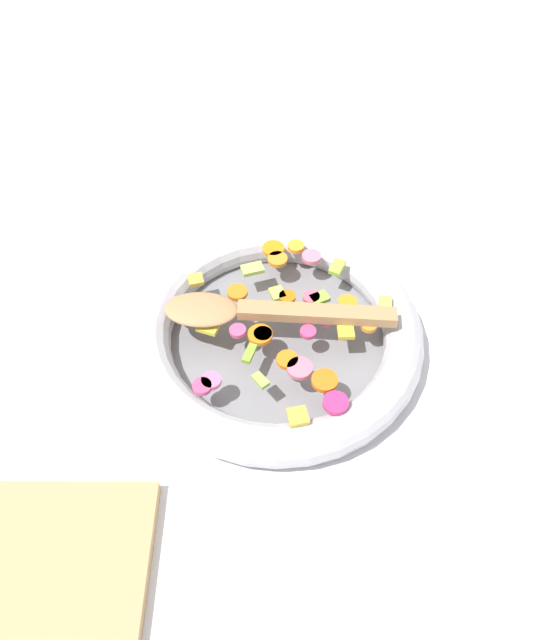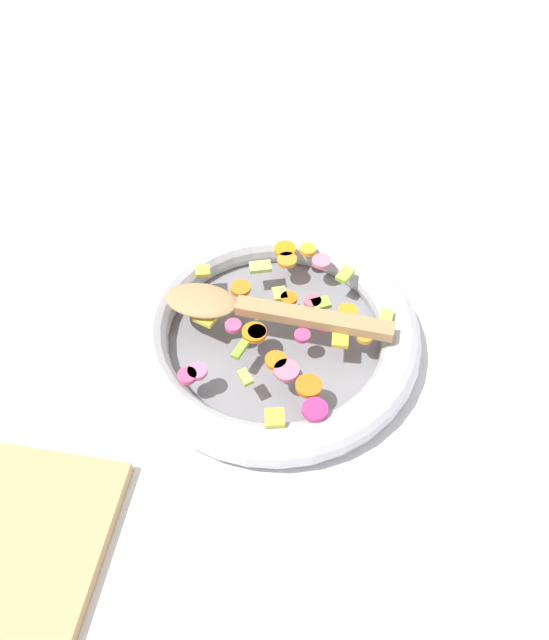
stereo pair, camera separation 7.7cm
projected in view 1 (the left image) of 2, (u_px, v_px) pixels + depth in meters
name	position (u px, v px, depth m)	size (l,w,h in m)	color
ground_plane	(275.00, 344.00, 0.81)	(4.00, 4.00, 0.00)	silver
skillet	(275.00, 334.00, 0.79)	(0.37, 0.37, 0.05)	slate
chopped_vegetables	(280.00, 319.00, 0.76)	(0.29, 0.29, 0.01)	orange
wooden_spoon	(251.00, 312.00, 0.76)	(0.28, 0.06, 0.01)	#A87F51
cutting_board	(32.00, 576.00, 0.61)	(0.22, 0.19, 0.02)	tan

